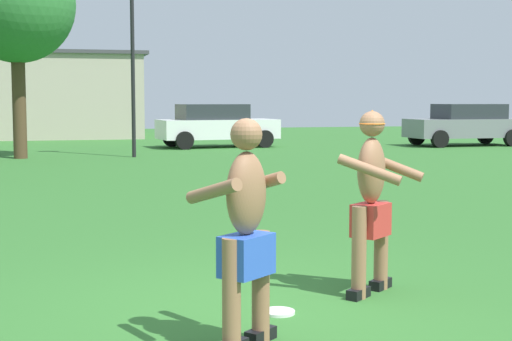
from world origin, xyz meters
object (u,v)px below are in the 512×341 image
Objects in this scene: player_with_cap at (372,194)px; lamp_post at (132,32)px; frisbee at (279,312)px; car_white_mid_lot at (216,125)px; car_gray_far_end at (465,124)px; tree_right_field at (16,5)px; player_in_blue at (246,228)px.

player_with_cap is 17.32m from lamp_post.
lamp_post is (0.58, 17.49, 3.75)m from frisbee.
car_white_mid_lot is (3.01, 21.19, -0.08)m from player_with_cap.
tree_right_field is at bearing -171.82° from car_gray_far_end.
lamp_post is at bearing -168.35° from car_gray_far_end.
player_in_blue is 6.03× the size of frisbee.
frisbee is at bearing 58.18° from player_in_blue.
tree_right_field is at bearing 102.09° from player_with_cap.
lamp_post is at bearing -129.73° from car_white_mid_lot.
car_gray_far_end is (13.81, 20.87, -0.03)m from player_in_blue.
player_in_blue is (-1.45, -1.16, -0.05)m from player_with_cap.
lamp_post is at bearing 86.72° from player_in_blue.
car_white_mid_lot is at bearing 79.52° from frisbee.
player_in_blue is at bearing -121.82° from frisbee.
tree_right_field reaches higher than frisbee.
lamp_post reaches higher than car_white_mid_lot.
frisbee is at bearing -157.31° from player_with_cap.
player_in_blue is at bearing -141.32° from player_with_cap.
car_white_mid_lot is 8.57m from tree_right_field.
car_white_mid_lot and car_gray_far_end have the same top height.
player_with_cap reaches higher than frisbee.
tree_right_field reaches higher than player_in_blue.
car_white_mid_lot is at bearing 50.27° from lamp_post.
player_with_cap is 0.26× the size of tree_right_field.
player_with_cap is 0.38× the size of car_gray_far_end.
player_in_blue is at bearing -101.29° from car_white_mid_lot.
car_white_mid_lot reaches higher than frisbee.
player_in_blue reaches higher than car_gray_far_end.
tree_right_field is at bearing -150.65° from car_white_mid_lot.
player_with_cap is 6.17× the size of frisbee.
player_in_blue is at bearing -123.49° from car_gray_far_end.
player_in_blue reaches higher than car_white_mid_lot.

